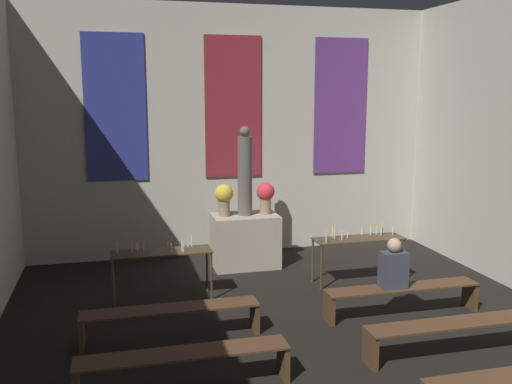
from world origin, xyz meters
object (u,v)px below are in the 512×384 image
Objects in this scene: flower_vase_right at (265,195)px; pew_back_right at (402,293)px; altar at (245,241)px; person_seated at (393,266)px; pew_third_left at (184,361)px; pew_third_right at (455,330)px; statue at (245,174)px; candle_rack_left at (162,257)px; flower_vase_left at (224,197)px; pew_back_left at (171,315)px; candle_rack_right at (359,243)px.

pew_back_right is (1.24, -2.79, -0.97)m from flower_vase_right.
altar is 1.65× the size of person_seated.
flower_vase_right is 0.25× the size of pew_third_left.
altar is 4.40m from pew_third_right.
person_seated is at bearing 180.00° from pew_back_right.
candle_rack_left is at bearing -140.26° from statue.
pew_back_right is at bearing -54.35° from flower_vase_left.
flower_vase_left reaches higher than candle_rack_left.
pew_third_right is 1.00× the size of pew_back_left.
flower_vase_right is 3.05m from person_seated.
candle_rack_left is 1.00× the size of candle_rack_right.
candle_rack_right reaches higher than pew_third_left.
flower_vase_left is at bearing -180.00° from statue.
altar is 2.05× the size of flower_vase_left.
candle_rack_right reaches higher than pew_back_right.
flower_vase_left is 4.65m from pew_third_right.
statue is 1.05× the size of candle_rack_left.
statue is 0.56m from flower_vase_right.
pew_back_right is 0.44m from person_seated.
flower_vase_right is at bearing 0.00° from flower_vase_left.
person_seated is at bearing -95.40° from candle_rack_right.
candle_rack_left is 4.26m from pew_third_right.
altar is at bearing 39.74° from candle_rack_left.
pew_third_left is 3.18× the size of person_seated.
altar is 3.23m from pew_back_right.
candle_rack_left is 2.77m from pew_third_left.
pew_back_right is (1.62, -2.79, -0.16)m from altar.
pew_third_left and pew_back_right have the same top height.
statue reaches higher than candle_rack_left.
person_seated is (3.08, -1.46, 0.06)m from candle_rack_left.
pew_third_right is at bearing -63.89° from flower_vase_left.
pew_third_right is (3.23, -2.75, -0.36)m from candle_rack_left.
pew_back_left is (-1.62, -2.79, -1.38)m from statue.
pew_back_left is (-1.24, -2.79, -0.97)m from flower_vase_left.
pew_back_right is (2.00, -2.79, -0.97)m from flower_vase_left.
flower_vase_left reaches higher than pew_third_right.
candle_rack_left is 0.66× the size of pew_back_left.
candle_rack_left is at bearing 89.64° from pew_third_left.
altar is at bearing 180.00° from flower_vase_right.
altar is 0.74× the size of statue.
pew_third_right is at bearing -90.00° from pew_back_right.
flower_vase_right is at bearing 132.62° from candle_rack_right.
altar reaches higher than pew_third_left.
candle_rack_left is (-1.99, -1.34, -0.62)m from flower_vase_right.
flower_vase_left reaches higher than pew_back_right.
flower_vase_left is at bearing 125.65° from pew_back_right.
flower_vase_right is 4.65m from pew_third_left.
statue is at bearing 0.00° from altar.
flower_vase_left is at bearing -180.00° from altar.
altar reaches higher than pew_back_right.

